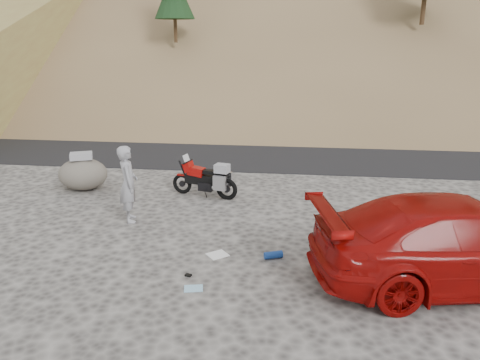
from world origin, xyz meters
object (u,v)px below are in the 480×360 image
object	(u,v)px
man	(131,220)
red_car	(457,282)
motorcycle	(207,180)
boulder	(83,173)

from	to	relation	value
man	red_car	bearing A→B (deg)	-129.49
motorcycle	boulder	world-z (taller)	motorcycle
motorcycle	man	bearing A→B (deg)	-113.62
red_car	man	bearing A→B (deg)	60.74
motorcycle	boulder	distance (m)	3.88
man	motorcycle	bearing A→B (deg)	-59.99
motorcycle	boulder	xyz separation A→B (m)	(-3.87, 0.25, -0.03)
red_car	boulder	bearing A→B (deg)	52.55
man	boulder	world-z (taller)	boulder
man	boulder	bearing A→B (deg)	22.85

